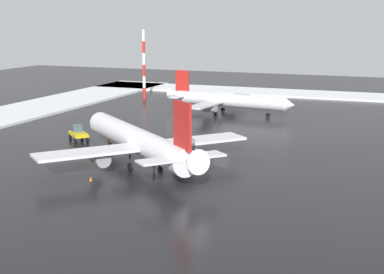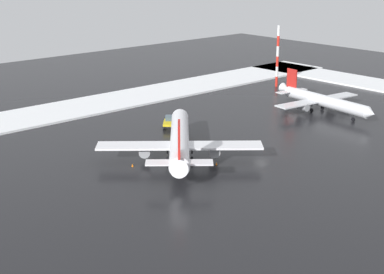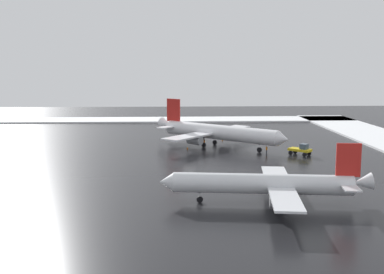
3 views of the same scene
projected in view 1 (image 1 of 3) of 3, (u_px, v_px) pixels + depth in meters
The scene contains 10 objects.
ground_plane at pixel (221, 148), 90.31m from camera, with size 240.00×240.00×0.00m, color black.
snow_bank_left at pixel (304, 94), 151.38m from camera, with size 14.00×116.00×0.49m, color white.
airplane_far_rear at pixel (139, 141), 79.12m from camera, with size 26.82×28.87×10.48m.
airplane_distant_tail at pixel (227, 100), 121.78m from camera, with size 23.96×28.77×8.55m.
pushback_tug at pixel (78, 133), 95.59m from camera, with size 4.75×4.86×2.50m.
ground_crew_near_tug at pixel (109, 141), 91.31m from camera, with size 0.36×0.36×1.71m.
ground_crew_mid_apron at pixel (154, 163), 77.44m from camera, with size 0.36×0.36×1.71m.
antenna_mast at pixel (144, 65), 142.06m from camera, with size 0.70×0.70×16.79m.
traffic_cone_near_nose at pixel (91, 179), 72.50m from camera, with size 0.36×0.36×0.55m, color orange.
traffic_cone_mid_line at pixel (193, 164), 79.71m from camera, with size 0.36×0.36×0.55m, color orange.
Camera 1 is at (83.68, 27.86, 20.01)m, focal length 55.00 mm.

